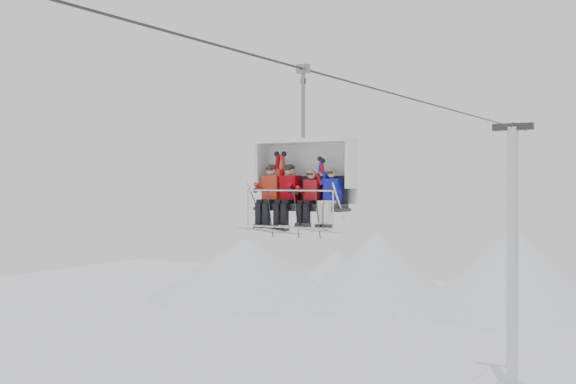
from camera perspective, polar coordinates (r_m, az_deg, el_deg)
The scene contains 8 objects.
ridgeline at distance 58.17m, azimuth 20.38°, elevation -6.89°, with size 72.00×21.00×7.00m.
lift_tower_right at distance 38.01m, azimuth 17.30°, elevation -6.44°, with size 2.00×1.80×13.48m.
haul_cable at distance 17.31m, azimuth -0.00°, elevation 10.03°, with size 0.06×0.06×50.00m, color #313137.
chairlift_carrier at distance 17.83m, azimuth 1.41°, elevation 1.42°, with size 2.58×1.17×3.98m.
skier_far_left at distance 18.01m, azimuth -1.45°, elevation -0.10°, with size 0.44×1.69×1.74m.
skier_center_left at distance 17.73m, azimuth -0.01°, elevation -0.11°, with size 0.44×1.69×1.74m.
skier_center_right at distance 17.41m, azimuth 1.74°, elevation -0.35°, with size 0.37×1.69×1.51m.
skier_far_right at distance 17.15m, azimuth 3.36°, elevation -0.31°, with size 0.39×1.69×1.57m.
Camera 1 is at (8.72, -14.69, 10.51)m, focal length 45.00 mm.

